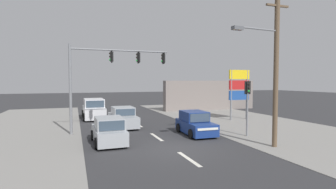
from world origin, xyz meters
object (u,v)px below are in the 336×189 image
shopping_plaza_sign (239,87)px  sedan_crossing_left (123,118)px  suv_kerbside_parked (94,109)px  traffic_signal_mast (107,70)px  hatchback_oncoming_mid (195,124)px  hatchback_receding_far (109,131)px  pedestal_signal_right_kerb (247,99)px  utility_pole_foreground_right (274,60)px

shopping_plaza_sign → sedan_crossing_left: size_ratio=1.08×
suv_kerbside_parked → traffic_signal_mast: bearing=-86.5°
hatchback_oncoming_mid → hatchback_receding_far: bearing=-173.3°
hatchback_oncoming_mid → pedestal_signal_right_kerb: bearing=-31.0°
suv_kerbside_parked → shopping_plaza_sign: bearing=-22.2°
shopping_plaza_sign → hatchback_oncoming_mid: shopping_plaza_sign is taller
hatchback_oncoming_mid → suv_kerbside_parked: 11.39m
utility_pole_foreground_right → hatchback_oncoming_mid: (-2.40, 4.55, -3.96)m
utility_pole_foreground_right → hatchback_receding_far: bearing=154.6°
shopping_plaza_sign → hatchback_receding_far: size_ratio=1.25×
hatchback_oncoming_mid → sedan_crossing_left: size_ratio=0.87×
pedestal_signal_right_kerb → hatchback_receding_far: (-8.63, 1.05, -1.71)m
sedan_crossing_left → traffic_signal_mast: bearing=-128.8°
hatchback_oncoming_mid → hatchback_receding_far: 5.80m
shopping_plaza_sign → pedestal_signal_right_kerb: bearing=-120.9°
traffic_signal_mast → sedan_crossing_left: size_ratio=1.62×
pedestal_signal_right_kerb → utility_pole_foreground_right: bearing=-99.3°
hatchback_receding_far → traffic_signal_mast: bearing=84.6°
sedan_crossing_left → suv_kerbside_parked: bearing=108.8°
sedan_crossing_left → shopping_plaza_sign: bearing=1.0°
hatchback_receding_far → sedan_crossing_left: bearing=71.6°
shopping_plaza_sign → sedan_crossing_left: 10.96m
pedestal_signal_right_kerb → hatchback_receding_far: size_ratio=0.97×
suv_kerbside_parked → hatchback_receding_far: size_ratio=1.24×
sedan_crossing_left → suv_kerbside_parked: suv_kerbside_parked is taller
utility_pole_foreground_right → pedestal_signal_right_kerb: 3.64m
utility_pole_foreground_right → suv_kerbside_parked: (-8.27, 14.31, -3.78)m
traffic_signal_mast → sedan_crossing_left: traffic_signal_mast is taller
traffic_signal_mast → hatchback_receding_far: (-0.32, -3.41, -3.65)m
traffic_signal_mast → hatchback_oncoming_mid: size_ratio=1.87×
traffic_signal_mast → suv_kerbside_parked: (-0.43, 7.03, -3.47)m
pedestal_signal_right_kerb → hatchback_oncoming_mid: bearing=149.0°
sedan_crossing_left → suv_kerbside_parked: size_ratio=0.94×
sedan_crossing_left → hatchback_receding_far: size_ratio=1.16×
traffic_signal_mast → suv_kerbside_parked: size_ratio=1.51×
shopping_plaza_sign → hatchback_oncoming_mid: 8.43m
pedestal_signal_right_kerb → shopping_plaza_sign: bearing=59.1°
utility_pole_foreground_right → pedestal_signal_right_kerb: bearing=80.7°
utility_pole_foreground_right → suv_kerbside_parked: bearing=120.0°
traffic_signal_mast → hatchback_oncoming_mid: bearing=-26.7°
suv_kerbside_parked → hatchback_receding_far: bearing=-89.4°
hatchback_receding_far → pedestal_signal_right_kerb: bearing=-6.9°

